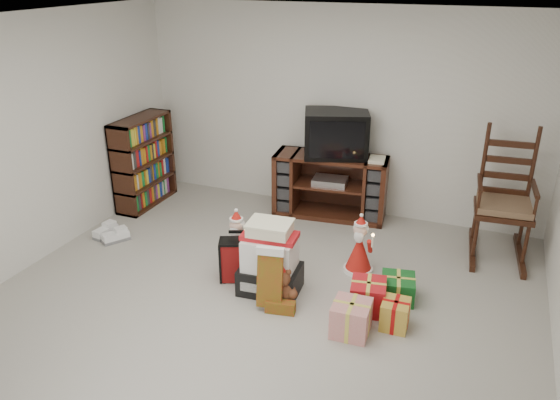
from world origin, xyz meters
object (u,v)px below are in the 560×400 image
Objects in this scene: bookshelf at (144,163)px; teddy_bear at (282,288)px; crt_television at (336,134)px; sneaker_pair at (111,234)px; rocking_chair at (503,211)px; gift_pile at (270,262)px; gift_cluster at (378,302)px; tv_stand at (330,186)px; red_suitcase at (238,260)px; mrs_claus_figurine at (237,246)px; santa_figurine at (359,250)px.

bookshelf is 2.95m from teddy_bear.
sneaker_pair is at bearing -162.71° from crt_television.
rocking_chair is at bearing -26.64° from crt_television.
rocking_chair is 3.43× the size of sneaker_pair.
bookshelf is at bearing 145.19° from gift_pile.
rocking_chair reaches higher than teddy_bear.
gift_cluster is at bearing 11.71° from sneaker_pair.
sneaker_pair is at bearing 166.67° from gift_pile.
tv_stand reaches higher than red_suitcase.
tv_stand is 3.36× the size of sneaker_pair.
red_suitcase is at bearing -62.81° from mrs_claus_figurine.
bookshelf is 1.62× the size of gift_pile.
tv_stand reaches higher than santa_figurine.
bookshelf is 1.21× the size of gift_cluster.
gift_pile is at bearing -135.82° from santa_figurine.
gift_pile is at bearing -96.66° from tv_stand.
gift_pile reaches higher than mrs_claus_figurine.
tv_stand is 1.68m from mrs_claus_figurine.
gift_cluster is at bearing -123.93° from rocking_chair.
bookshelf is at bearing -173.26° from tv_stand.
bookshelf is at bearing 124.59° from red_suitcase.
teddy_bear is at bearing -32.80° from mrs_claus_figurine.
gift_cluster is at bearing -67.64° from tv_stand.
gift_pile is (2.32, -1.33, -0.24)m from bookshelf.
crt_television is at bearing 54.08° from sneaker_pair.
crt_television is at bearing 54.83° from red_suitcase.
red_suitcase reaches higher than sneaker_pair.
rocking_chair is 1.66× the size of crt_television.
tv_stand is 2.17× the size of mrs_claus_figurine.
rocking_chair is 3.93× the size of teddy_bear.
santa_figurine is at bearing 25.18° from sneaker_pair.
bookshelf is (-2.33, -0.54, 0.16)m from tv_stand.
crt_television is at bearing 13.47° from bookshelf.
tv_stand is at bearing -165.17° from crt_television.
crt_television is (-0.65, 1.23, 0.81)m from santa_figurine.
sneaker_pair is at bearing 178.80° from mrs_claus_figurine.
rocking_chair is at bearing 11.37° from red_suitcase.
crt_television reaches higher than gift_cluster.
crt_television reaches higher than santa_figurine.
gift_cluster is at bearing -81.41° from crt_television.
santa_figurine is at bearing 7.55° from red_suitcase.
rocking_chair reaches higher than santa_figurine.
mrs_claus_figurine is at bearing 147.20° from teddy_bear.
tv_stand is 2.19m from gift_cluster.
teddy_bear is at bearing -121.32° from santa_figurine.
gift_pile reaches higher than santa_figurine.
rocking_chair is at bearing 28.84° from mrs_claus_figurine.
red_suitcase reaches higher than gift_cluster.
gift_cluster is at bearing 8.33° from teddy_bear.
red_suitcase is 0.60m from teddy_bear.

